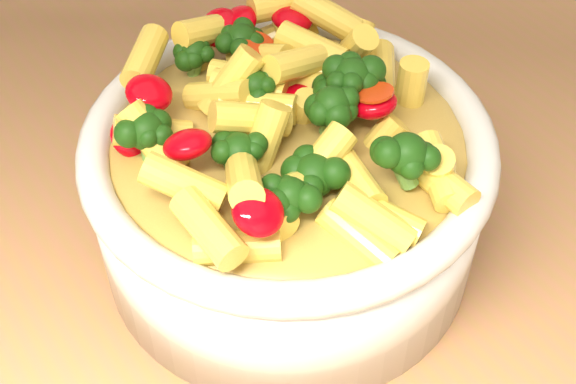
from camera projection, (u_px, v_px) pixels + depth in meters
table at (285, 257)px, 0.62m from camera, size 1.20×0.80×0.90m
serving_bowl at (288, 191)px, 0.46m from camera, size 0.23×0.23×0.10m
pasta_salad at (288, 110)px, 0.41m from camera, size 0.18×0.18×0.04m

